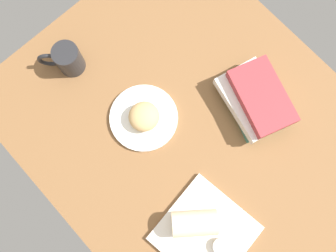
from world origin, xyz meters
TOP-DOWN VIEW (x-y plane):
  - dining_table at (0.00, 0.00)cm, footprint 110.00×90.00cm
  - round_plate at (11.59, 8.57)cm, footprint 20.52×20.52cm
  - scone_pastry at (11.13, 8.61)cm, footprint 10.24×10.33cm
  - square_plate at (-24.91, 18.05)cm, footprint 26.50×26.50cm
  - sauce_cup at (-30.19, 17.46)cm, footprint 4.52×4.52cm
  - breakfast_wrap at (-20.68, 18.52)cm, footprint 13.12×13.93cm
  - book_stack at (-7.50, -18.64)cm, footprint 25.28×19.97cm
  - coffee_mug at (39.49, 13.91)cm, footprint 10.46×11.45cm

SIDE VIEW (x-z plane):
  - dining_table at x=0.00cm, z-range 0.00..4.00cm
  - round_plate at x=11.59cm, z-range 4.00..5.40cm
  - square_plate at x=-24.91cm, z-range 4.00..5.60cm
  - sauce_cup at x=-30.19cm, z-range 5.69..7.92cm
  - scone_pastry at x=11.13cm, z-range 5.40..10.76cm
  - book_stack at x=-7.50cm, z-range 4.02..13.66cm
  - breakfast_wrap at x=-20.68cm, z-range 5.60..12.54cm
  - coffee_mug at x=39.49cm, z-range 4.11..14.38cm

